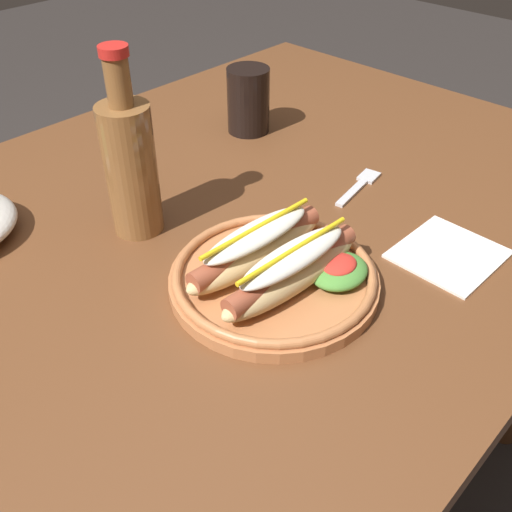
# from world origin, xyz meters

# --- Properties ---
(dining_table) EXTENTS (1.50, 0.90, 0.74)m
(dining_table) POSITION_xyz_m (0.00, 0.00, 0.65)
(dining_table) COLOR brown
(dining_table) RESTS_ON ground_plane
(hot_dog_plate) EXTENTS (0.26, 0.26, 0.08)m
(hot_dog_plate) POSITION_xyz_m (0.04, -0.16, 0.77)
(hot_dog_plate) COLOR #B77042
(hot_dog_plate) RESTS_ON dining_table
(fork) EXTENTS (0.12, 0.04, 0.00)m
(fork) POSITION_xyz_m (0.30, -0.09, 0.74)
(fork) COLOR silver
(fork) RESTS_ON dining_table
(soda_cup) EXTENTS (0.08, 0.08, 0.11)m
(soda_cup) POSITION_xyz_m (0.33, 0.17, 0.80)
(soda_cup) COLOR black
(soda_cup) RESTS_ON dining_table
(glass_bottle) EXTENTS (0.07, 0.07, 0.25)m
(glass_bottle) POSITION_xyz_m (0.00, 0.07, 0.84)
(glass_bottle) COLOR brown
(glass_bottle) RESTS_ON dining_table
(napkin) EXTENTS (0.13, 0.12, 0.00)m
(napkin) POSITION_xyz_m (0.24, -0.28, 0.74)
(napkin) COLOR white
(napkin) RESTS_ON dining_table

